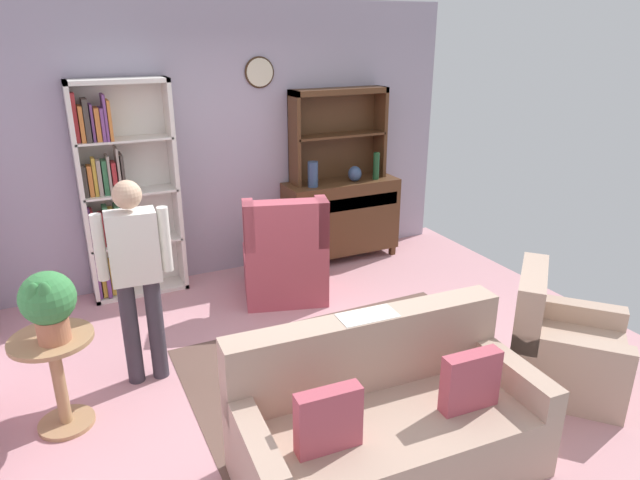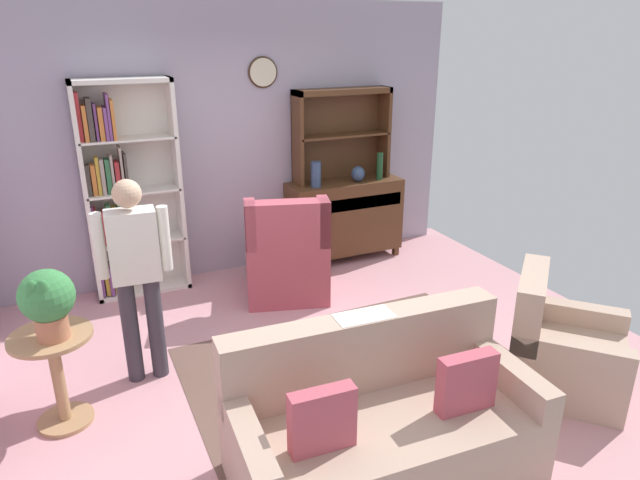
{
  "view_description": "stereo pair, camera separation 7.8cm",
  "coord_description": "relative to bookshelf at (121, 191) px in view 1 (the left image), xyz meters",
  "views": [
    {
      "loc": [
        -1.71,
        -3.57,
        2.52
      ],
      "look_at": [
        0.1,
        0.2,
        0.95
      ],
      "focal_mm": 31.73,
      "sensor_mm": 36.0,
      "label": 1
    },
    {
      "loc": [
        -1.64,
        -3.6,
        2.52
      ],
      "look_at": [
        0.1,
        0.2,
        0.95
      ],
      "focal_mm": 31.73,
      "sensor_mm": 36.0,
      "label": 2
    }
  ],
  "objects": [
    {
      "name": "vase_round",
      "position": [
        2.47,
        -0.15,
        -0.07
      ],
      "size": [
        0.15,
        0.15,
        0.17
      ],
      "primitive_type": "ellipsoid",
      "color": "#33476B",
      "rests_on": "sideboard"
    },
    {
      "name": "book_stack",
      "position": [
        1.33,
        -2.37,
        -0.61
      ],
      "size": [
        0.2,
        0.15,
        0.09
      ],
      "color": "#B22D33",
      "rests_on": "coffee_table"
    },
    {
      "name": "ground_plane",
      "position": [
        1.17,
        -1.94,
        -1.08
      ],
      "size": [
        5.4,
        4.6,
        0.02
      ],
      "primitive_type": "cube",
      "color": "#C68C93"
    },
    {
      "name": "sideboard_hutch",
      "position": [
        2.34,
        0.03,
        0.49
      ],
      "size": [
        1.1,
        0.26,
        1.0
      ],
      "color": "#4C2D19",
      "rests_on": "sideboard"
    },
    {
      "name": "wingback_chair",
      "position": [
        1.36,
        -0.76,
        -0.69
      ],
      "size": [
        0.97,
        0.99,
        1.05
      ],
      "color": "#B74C5B",
      "rests_on": "ground_plane"
    },
    {
      "name": "bottle_wine",
      "position": [
        2.73,
        -0.17,
        0.0
      ],
      "size": [
        0.07,
        0.07,
        0.3
      ],
      "primitive_type": "cylinder",
      "color": "#194223",
      "rests_on": "sideboard"
    },
    {
      "name": "coffee_table",
      "position": [
        1.24,
        -2.32,
        -0.72
      ],
      "size": [
        0.8,
        0.5,
        0.42
      ],
      "color": "#4C2D19",
      "rests_on": "ground_plane"
    },
    {
      "name": "armchair_floral",
      "position": [
        2.64,
        -3.01,
        -0.78
      ],
      "size": [
        1.08,
        1.08,
        0.88
      ],
      "color": "tan",
      "rests_on": "ground_plane"
    },
    {
      "name": "person_reading",
      "position": [
        -0.12,
        -1.61,
        -0.16
      ],
      "size": [
        0.52,
        0.22,
        1.56
      ],
      "color": "#38333D",
      "rests_on": "ground_plane"
    },
    {
      "name": "area_rug",
      "position": [
        1.37,
        -2.24,
        -1.07
      ],
      "size": [
        2.58,
        1.92,
        0.01
      ],
      "primitive_type": "cube",
      "color": "brown",
      "rests_on": "ground_plane"
    },
    {
      "name": "vase_tall",
      "position": [
        1.95,
        -0.16,
        -0.01
      ],
      "size": [
        0.11,
        0.11,
        0.27
      ],
      "primitive_type": "cylinder",
      "color": "#33476B",
      "rests_on": "sideboard"
    },
    {
      "name": "plant_stand",
      "position": [
        -0.72,
        -1.93,
        -0.65
      ],
      "size": [
        0.52,
        0.52,
        0.68
      ],
      "color": "#A87F56",
      "rests_on": "ground_plane"
    },
    {
      "name": "bookshelf",
      "position": [
        0.0,
        0.0,
        0.0
      ],
      "size": [
        0.9,
        0.3,
        2.1
      ],
      "color": "silver",
      "rests_on": "ground_plane"
    },
    {
      "name": "sideboard",
      "position": [
        2.34,
        -0.08,
        -0.56
      ],
      "size": [
        1.3,
        0.45,
        0.92
      ],
      "color": "#4C2D19",
      "rests_on": "ground_plane"
    },
    {
      "name": "potted_plant_large",
      "position": [
        -0.7,
        -1.99,
        -0.12
      ],
      "size": [
        0.34,
        0.34,
        0.46
      ],
      "color": "#AD6B4C",
      "rests_on": "plant_stand"
    },
    {
      "name": "wall_back",
      "position": [
        1.17,
        0.19,
        0.33
      ],
      "size": [
        5.0,
        0.09,
        2.8
      ],
      "color": "#A399AD",
      "rests_on": "ground_plane"
    },
    {
      "name": "couch_floral",
      "position": [
        1.01,
        -3.19,
        -0.76
      ],
      "size": [
        1.84,
        0.94,
        0.9
      ],
      "color": "tan",
      "rests_on": "ground_plane"
    }
  ]
}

